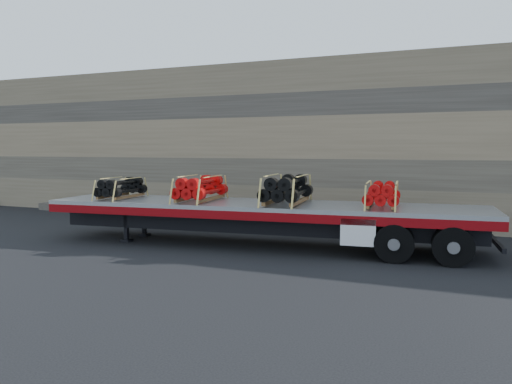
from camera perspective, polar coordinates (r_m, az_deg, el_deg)
ground at (r=17.13m, az=-2.26°, el=-5.89°), size 120.00×120.00×0.00m
rock_wall at (r=22.87m, az=4.71°, el=5.65°), size 44.00×3.00×7.00m
trailer at (r=16.57m, az=0.44°, el=-3.72°), size 14.67×4.25×1.45m
bundle_front at (r=18.62m, az=-15.15°, el=0.40°), size 1.18×2.07×0.70m
bundle_midfront at (r=17.17m, az=-6.37°, el=0.36°), size 1.38×2.41×0.82m
bundle_midrear at (r=16.20m, az=3.54°, el=0.23°), size 1.50×2.62×0.89m
bundle_rear at (r=15.77m, az=14.23°, el=-0.33°), size 1.23×2.15×0.73m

